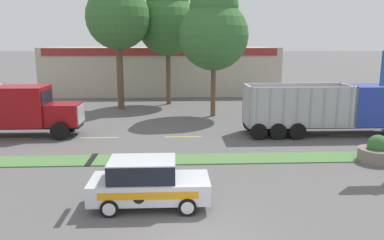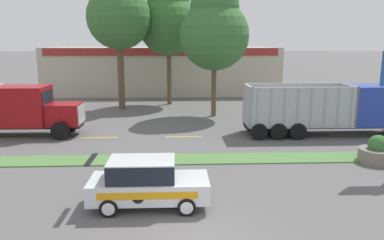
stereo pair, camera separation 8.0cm
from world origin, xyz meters
TOP-DOWN VIEW (x-y plane):
  - grass_verge at (0.00, 8.48)m, footprint 120.00×1.77m
  - centre_line_2 at (-10.97, 13.37)m, footprint 2.40×0.14m
  - centre_line_3 at (-5.57, 13.37)m, footprint 2.40×0.14m
  - centre_line_4 at (-0.17, 13.37)m, footprint 2.40×0.14m
  - centre_line_5 at (5.23, 13.37)m, footprint 2.40×0.14m
  - centre_line_6 at (10.63, 13.37)m, footprint 2.40×0.14m
  - dump_truck_lead at (10.87, 13.63)m, footprint 11.77×2.84m
  - dump_truck_mid at (-11.42, 14.12)m, footprint 11.25×2.72m
  - rally_car at (-1.73, 2.94)m, footprint 4.36×1.99m
  - stone_planter at (9.53, 7.66)m, footprint 1.86×1.86m
  - store_building_backdrop at (-2.19, 37.32)m, footprint 26.95×12.10m
  - tree_behind_left at (-1.31, 26.80)m, footprint 5.79×5.79m
  - tree_behind_centre at (2.46, 20.39)m, footprint 5.56×5.56m
  - tree_behind_right at (-5.64, 24.18)m, footprint 5.63×5.63m

SIDE VIEW (x-z plane):
  - centre_line_2 at x=-10.97m, z-range 0.00..0.01m
  - centre_line_3 at x=-5.57m, z-range 0.00..0.01m
  - centre_line_4 at x=-0.17m, z-range 0.00..0.01m
  - centre_line_5 at x=5.23m, z-range 0.00..0.01m
  - centre_line_6 at x=10.63m, z-range 0.00..0.01m
  - grass_verge at x=0.00m, z-range 0.00..0.06m
  - stone_planter at x=9.53m, z-range -0.19..1.22m
  - rally_car at x=-1.73m, z-range -0.01..1.82m
  - dump_truck_lead at x=10.87m, z-range -0.05..3.32m
  - dump_truck_mid at x=-11.42m, z-range 0.03..3.34m
  - store_building_backdrop at x=-2.19m, z-range 0.00..5.48m
  - tree_behind_centre at x=2.46m, z-range 1.74..12.45m
  - tree_behind_left at x=-1.31m, z-range 2.22..14.21m
  - tree_behind_right at x=-5.64m, z-range 2.50..14.90m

